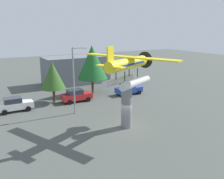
{
  "coord_description": "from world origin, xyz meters",
  "views": [
    {
      "loc": [
        -12.83,
        -19.49,
        10.04
      ],
      "look_at": [
        0.0,
        3.0,
        3.37
      ],
      "focal_mm": 38.43,
      "sensor_mm": 36.0,
      "label": 1
    }
  ],
  "objects": [
    {
      "name": "tree_east",
      "position": [
        -4.03,
        12.17,
        3.79
      ],
      "size": [
        3.32,
        3.32,
        5.65
      ],
      "color": "brown",
      "rests_on": "ground"
    },
    {
      "name": "tree_center_back",
      "position": [
        2.71,
        13.92,
        4.91
      ],
      "size": [
        4.64,
        4.64,
        7.5
      ],
      "color": "brown",
      "rests_on": "ground"
    },
    {
      "name": "streetlight_primary",
      "position": [
        -2.96,
        6.51,
        4.6
      ],
      "size": [
        1.84,
        0.28,
        7.92
      ],
      "color": "gray",
      "rests_on": "ground"
    },
    {
      "name": "car_far_blue",
      "position": [
        7.24,
        10.5,
        0.88
      ],
      "size": [
        4.2,
        2.02,
        1.76
      ],
      "color": "#2847B7",
      "rests_on": "ground"
    },
    {
      "name": "car_near_white",
      "position": [
        -9.32,
        10.97,
        0.88
      ],
      "size": [
        4.2,
        2.02,
        1.76
      ],
      "color": "white",
      "rests_on": "ground"
    },
    {
      "name": "display_pedestal",
      "position": [
        0.0,
        0.0,
        2.24
      ],
      "size": [
        1.1,
        1.1,
        4.49
      ],
      "primitive_type": "cylinder",
      "color": "slate",
      "rests_on": "ground"
    },
    {
      "name": "ground_plane",
      "position": [
        0.0,
        0.0,
        0.0
      ],
      "size": [
        140.0,
        140.0,
        0.0
      ],
      "primitive_type": "plane",
      "color": "#4C514C"
    },
    {
      "name": "car_mid_red",
      "position": [
        -1.2,
        10.97,
        0.88
      ],
      "size": [
        4.2,
        2.02,
        1.76
      ],
      "color": "red",
      "rests_on": "ground"
    },
    {
      "name": "storefront_building",
      "position": [
        3.1,
        22.0,
        2.49
      ],
      "size": [
        11.6,
        5.68,
        4.97
      ],
      "primitive_type": "cube",
      "color": "slate",
      "rests_on": "ground"
    },
    {
      "name": "floatplane_monument",
      "position": [
        0.12,
        0.05,
        6.16
      ],
      "size": [
        7.16,
        9.91,
        4.0
      ],
      "rotation": [
        0.0,
        0.0,
        0.43
      ],
      "color": "silver",
      "rests_on": "display_pedestal"
    }
  ]
}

